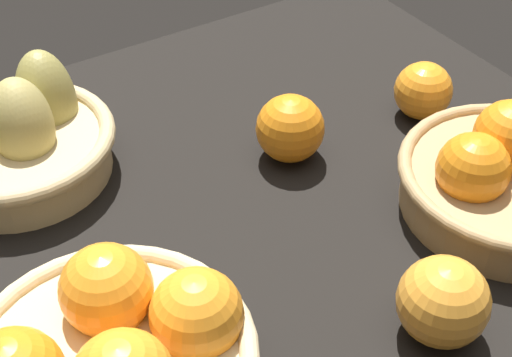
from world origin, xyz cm
name	(u,v)px	position (x,y,z in cm)	size (l,w,h in cm)	color
market_tray	(253,203)	(0.00, 0.00, 1.50)	(84.00, 72.00, 3.00)	black
basket_far_left_pears	(8,138)	(-20.94, 18.11, 7.41)	(23.74, 22.28, 14.39)	tan
loose_orange_front_gap	(423,91)	(25.58, 1.41, 6.60)	(7.20, 7.20, 7.20)	orange
loose_orange_back_gap	(443,302)	(4.10, -25.03, 7.16)	(8.32, 8.32, 8.32)	#F49E33
loose_orange_side_gap	(290,128)	(7.09, 3.35, 6.97)	(7.94, 7.94, 7.94)	orange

